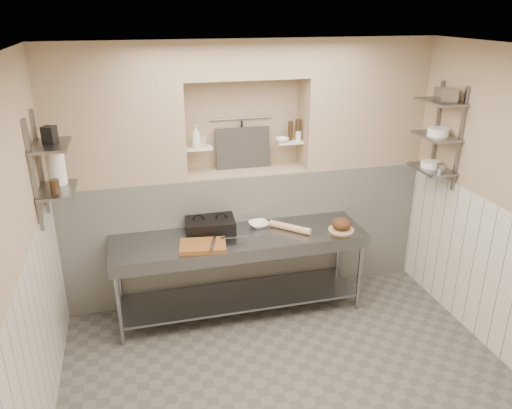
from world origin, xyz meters
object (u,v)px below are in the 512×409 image
object	(u,v)px
panini_press	(210,225)
jug_left	(56,167)
cutting_board	(203,246)
bread_loaf	(342,224)
prep_table	(240,259)
rolling_pin	(290,227)
bottle_soap	(196,137)
bowl_alcove	(282,140)
mixing_bowl	(259,224)

from	to	relation	value
panini_press	jug_left	world-z (taller)	jug_left
cutting_board	jug_left	distance (m)	1.51
bread_loaf	cutting_board	bearing A→B (deg)	-178.70
panini_press	bread_loaf	size ratio (longest dim) A/B	2.62
bread_loaf	jug_left	world-z (taller)	jug_left
panini_press	cutting_board	size ratio (longest dim) A/B	1.19
prep_table	cutting_board	distance (m)	0.51
rolling_pin	bottle_soap	world-z (taller)	bottle_soap
rolling_pin	bread_loaf	bearing A→B (deg)	-14.31
rolling_pin	bowl_alcove	world-z (taller)	bowl_alcove
panini_press	bread_loaf	xyz separation A→B (m)	(1.33, -0.33, 0.01)
prep_table	mixing_bowl	world-z (taller)	mixing_bowl
panini_press	bowl_alcove	bearing A→B (deg)	25.44
bread_loaf	mixing_bowl	bearing A→B (deg)	159.04
prep_table	bowl_alcove	xyz separation A→B (m)	(0.60, 0.54, 1.09)
cutting_board	bowl_alcove	size ratio (longest dim) A/B	2.96
mixing_bowl	bottle_soap	world-z (taller)	bottle_soap
bottle_soap	cutting_board	bearing A→B (deg)	-96.12
prep_table	bowl_alcove	distance (m)	1.36
panini_press	jug_left	xyz separation A→B (m)	(-1.38, -0.20, 0.80)
prep_table	rolling_pin	world-z (taller)	rolling_pin
prep_table	bowl_alcove	world-z (taller)	bowl_alcove
mixing_bowl	bread_loaf	distance (m)	0.87
bowl_alcove	prep_table	bearing A→B (deg)	-138.21
jug_left	cutting_board	bearing A→B (deg)	-7.40
prep_table	rolling_pin	distance (m)	0.62
mixing_bowl	rolling_pin	size ratio (longest dim) A/B	0.45
mixing_bowl	bread_loaf	world-z (taller)	bread_loaf
rolling_pin	prep_table	bearing A→B (deg)	-179.04
panini_press	bread_loaf	world-z (taller)	same
prep_table	jug_left	world-z (taller)	jug_left
prep_table	panini_press	distance (m)	0.47
bowl_alcove	jug_left	bearing A→B (deg)	-166.59
bottle_soap	bowl_alcove	xyz separation A→B (m)	(0.93, 0.01, -0.10)
mixing_bowl	bottle_soap	bearing A→B (deg)	149.63
cutting_board	bottle_soap	world-z (taller)	bottle_soap
cutting_board	rolling_pin	world-z (taller)	rolling_pin
bowl_alcove	jug_left	distance (m)	2.31
bread_loaf	bottle_soap	bearing A→B (deg)	154.94
jug_left	prep_table	bearing A→B (deg)	-0.14
mixing_bowl	prep_table	bearing A→B (deg)	-143.20
bottle_soap	prep_table	bearing A→B (deg)	-57.98
cutting_board	bread_loaf	size ratio (longest dim) A/B	2.20
jug_left	bowl_alcove	bearing A→B (deg)	13.41
prep_table	panini_press	bearing A→B (deg)	142.40
bread_loaf	prep_table	bearing A→B (deg)	173.35
cutting_board	bottle_soap	xyz separation A→B (m)	(0.07, 0.68, 0.91)
prep_table	bread_loaf	bearing A→B (deg)	-6.65
cutting_board	mixing_bowl	xyz separation A→B (m)	(0.65, 0.34, 0.01)
prep_table	bottle_soap	distance (m)	1.34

